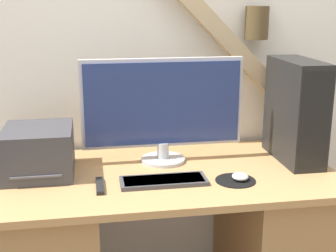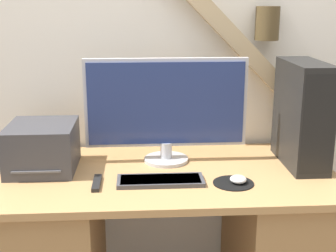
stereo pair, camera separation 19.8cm
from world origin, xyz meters
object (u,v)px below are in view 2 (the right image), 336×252
at_px(mouse, 238,179).
at_px(remote_control, 97,183).
at_px(keyboard, 160,180).
at_px(monitor, 166,107).
at_px(computer_tower, 303,114).
at_px(printer, 43,147).

relative_size(mouse, remote_control, 0.44).
height_order(keyboard, mouse, mouse).
bearing_deg(monitor, remote_control, -137.62).
bearing_deg(remote_control, computer_tower, 12.23).
relative_size(keyboard, mouse, 5.02).
bearing_deg(computer_tower, remote_control, -167.77).
relative_size(monitor, keyboard, 2.06).
xyz_separation_m(keyboard, remote_control, (-0.26, -0.00, -0.00)).
relative_size(mouse, computer_tower, 0.15).
distance_m(monitor, mouse, 0.47).
bearing_deg(computer_tower, mouse, -146.15).
bearing_deg(printer, keyboard, -21.24).
height_order(computer_tower, remote_control, computer_tower).
bearing_deg(keyboard, printer, 158.76).
bearing_deg(remote_control, monitor, 42.38).
bearing_deg(mouse, keyboard, 174.71).
xyz_separation_m(computer_tower, remote_control, (-0.90, -0.20, -0.23)).
bearing_deg(printer, remote_control, -39.11).
height_order(monitor, keyboard, monitor).
bearing_deg(monitor, mouse, -46.92).
height_order(keyboard, remote_control, keyboard).
distance_m(mouse, printer, 0.86).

